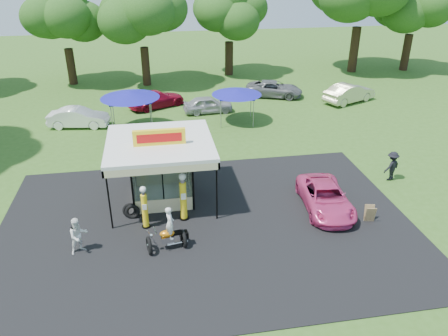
{
  "coord_description": "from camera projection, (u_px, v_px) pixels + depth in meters",
  "views": [
    {
      "loc": [
        -2.19,
        -15.77,
        12.04
      ],
      "look_at": [
        1.17,
        4.0,
        2.05
      ],
      "focal_mm": 35.0,
      "sensor_mm": 36.0,
      "label": 1
    }
  ],
  "objects": [
    {
      "name": "spare_tires",
      "position": [
        131.0,
        211.0,
        21.84
      ],
      "size": [
        0.9,
        0.55,
        0.77
      ],
      "rotation": [
        0.0,
        0.0,
        -0.11
      ],
      "color": "black",
      "rests_on": "ground"
    },
    {
      "name": "bg_car_e",
      "position": [
        349.0,
        93.0,
        38.45
      ],
      "size": [
        5.24,
        3.63,
        1.64
      ],
      "primitive_type": "imported",
      "rotation": [
        0.0,
        0.0,
        2.0
      ],
      "color": "beige",
      "rests_on": "ground"
    },
    {
      "name": "a_frame_sign",
      "position": [
        370.0,
        214.0,
        21.47
      ],
      "size": [
        0.52,
        0.53,
        0.87
      ],
      "rotation": [
        0.0,
        0.0,
        -0.22
      ],
      "color": "#593819",
      "rests_on": "ground"
    },
    {
      "name": "ground",
      "position": [
        213.0,
        250.0,
        19.62
      ],
      "size": [
        120.0,
        120.0,
        0.0
      ],
      "primitive_type": "plane",
      "color": "#33581B",
      "rests_on": "ground"
    },
    {
      "name": "oak_far_d",
      "position": [
        229.0,
        15.0,
        44.71
      ],
      "size": [
        8.1,
        8.1,
        9.64
      ],
      "color": "black",
      "rests_on": "ground"
    },
    {
      "name": "tent_west",
      "position": [
        130.0,
        95.0,
        31.59
      ],
      "size": [
        4.28,
        4.28,
        2.99
      ],
      "rotation": [
        0.0,
        0.0,
        0.04
      ],
      "color": "gray",
      "rests_on": "ground"
    },
    {
      "name": "gas_station_kiosk",
      "position": [
        161.0,
        169.0,
        22.93
      ],
      "size": [
        5.4,
        5.4,
        4.18
      ],
      "color": "white",
      "rests_on": "ground"
    },
    {
      "name": "spectator_west",
      "position": [
        78.0,
        236.0,
        19.11
      ],
      "size": [
        1.06,
        0.98,
        1.73
      ],
      "primitive_type": "imported",
      "rotation": [
        0.0,
        0.0,
        0.51
      ],
      "color": "white",
      "rests_on": "ground"
    },
    {
      "name": "gas_pump_right",
      "position": [
        183.0,
        198.0,
        21.31
      ],
      "size": [
        0.48,
        0.48,
        2.57
      ],
      "color": "black",
      "rests_on": "ground"
    },
    {
      "name": "motorcycle",
      "position": [
        169.0,
        232.0,
        19.34
      ],
      "size": [
        1.94,
        1.16,
        2.22
      ],
      "rotation": [
        0.0,
        0.0,
        0.18
      ],
      "color": "black",
      "rests_on": "ground"
    },
    {
      "name": "oak_far_f",
      "position": [
        415.0,
        6.0,
        46.26
      ],
      "size": [
        8.81,
        8.81,
        10.61
      ],
      "color": "black",
      "rests_on": "ground"
    },
    {
      "name": "oak_far_c",
      "position": [
        142.0,
        15.0,
        40.81
      ],
      "size": [
        8.9,
        8.9,
        10.49
      ],
      "color": "black",
      "rests_on": "ground"
    },
    {
      "name": "bg_car_a",
      "position": [
        79.0,
        118.0,
        33.02
      ],
      "size": [
        4.67,
        2.18,
        1.48
      ],
      "primitive_type": "imported",
      "rotation": [
        0.0,
        0.0,
        1.43
      ],
      "color": "white",
      "rests_on": "ground"
    },
    {
      "name": "bg_car_c",
      "position": [
        208.0,
        104.0,
        35.98
      ],
      "size": [
        4.16,
        1.94,
        1.38
      ],
      "primitive_type": "imported",
      "rotation": [
        0.0,
        0.0,
        1.65
      ],
      "color": "#A1A1A5",
      "rests_on": "ground"
    },
    {
      "name": "bg_car_b",
      "position": [
        156.0,
        99.0,
        37.26
      ],
      "size": [
        5.32,
        4.03,
        1.43
      ],
      "primitive_type": "imported",
      "rotation": [
        0.0,
        0.0,
        2.04
      ],
      "color": "maroon",
      "rests_on": "ground"
    },
    {
      "name": "oak_far_b",
      "position": [
        64.0,
        20.0,
        41.36
      ],
      "size": [
        8.13,
        8.13,
        9.69
      ],
      "color": "black",
      "rests_on": "ground"
    },
    {
      "name": "spectator_east_a",
      "position": [
        392.0,
        166.0,
        25.26
      ],
      "size": [
        1.31,
        1.08,
        1.77
      ],
      "primitive_type": "imported",
      "rotation": [
        0.0,
        0.0,
        3.58
      ],
      "color": "black",
      "rests_on": "ground"
    },
    {
      "name": "tent_east",
      "position": [
        237.0,
        92.0,
        33.25
      ],
      "size": [
        3.81,
        3.81,
        2.66
      ],
      "rotation": [
        0.0,
        0.0,
        -0.14
      ],
      "color": "gray",
      "rests_on": "ground"
    },
    {
      "name": "bg_car_d",
      "position": [
        274.0,
        89.0,
        39.96
      ],
      "size": [
        5.63,
        4.05,
        1.42
      ],
      "primitive_type": "imported",
      "rotation": [
        0.0,
        0.0,
        1.2
      ],
      "color": "slate",
      "rests_on": "ground"
    },
    {
      "name": "pink_sedan",
      "position": [
        325.0,
        198.0,
        22.45
      ],
      "size": [
        2.61,
        4.93,
        1.32
      ],
      "primitive_type": "imported",
      "rotation": [
        0.0,
        0.0,
        -0.09
      ],
      "color": "#DA3B7B",
      "rests_on": "ground"
    },
    {
      "name": "kiosk_car",
      "position": [
        161.0,
        172.0,
        25.46
      ],
      "size": [
        2.82,
        1.13,
        0.96
      ],
      "primitive_type": "imported",
      "rotation": [
        0.0,
        0.0,
        1.57
      ],
      "color": "yellow",
      "rests_on": "ground"
    },
    {
      "name": "asphalt_apron",
      "position": [
        207.0,
        225.0,
        21.37
      ],
      "size": [
        20.0,
        14.0,
        0.04
      ],
      "primitive_type": "cube",
      "color": "black",
      "rests_on": "ground"
    },
    {
      "name": "gas_pump_left",
      "position": [
        145.0,
        208.0,
        20.73
      ],
      "size": [
        0.42,
        0.42,
        2.26
      ],
      "color": "black",
      "rests_on": "ground"
    }
  ]
}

